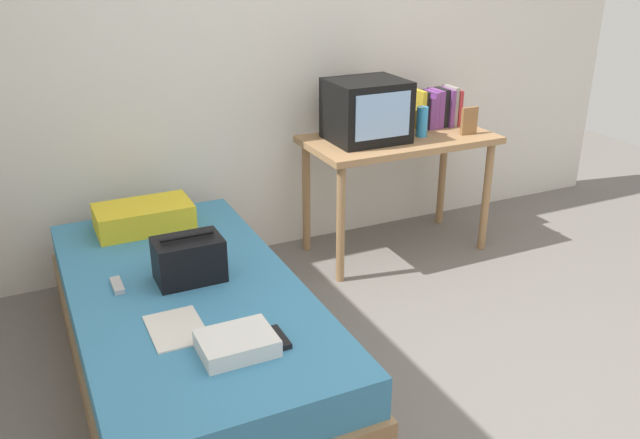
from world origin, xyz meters
The scene contains 14 objects.
ground_plane centered at (0.00, 0.00, 0.00)m, with size 8.00×8.00×0.00m, color slate.
wall_back centered at (0.00, 2.00, 1.30)m, with size 5.20×0.10×2.60m, color silver.
bed centered at (-0.94, 0.81, 0.22)m, with size 1.00×2.00×0.45m.
desk centered at (0.62, 1.55, 0.66)m, with size 1.16×0.60×0.76m.
tv centered at (0.39, 1.57, 0.94)m, with size 0.44×0.39×0.36m.
water_bottle centered at (0.74, 1.50, 0.85)m, with size 0.07×0.07×0.18m, color #3399DB.
book_row centered at (0.95, 1.67, 0.88)m, with size 0.31×0.17×0.25m.
picture_frame centered at (1.03, 1.41, 0.84)m, with size 0.11×0.02×0.17m, color olive.
pillow centered at (-0.97, 1.53, 0.52)m, with size 0.50×0.29×0.14m, color yellow.
handbag centered at (-0.90, 0.87, 0.55)m, with size 0.30×0.20×0.23m.
magazine centered at (-1.06, 0.48, 0.45)m, with size 0.21×0.29×0.01m, color white.
remote_dark centered at (-0.72, 0.23, 0.46)m, with size 0.04×0.16×0.02m, color black.
remote_silver centered at (-1.21, 0.93, 0.46)m, with size 0.04×0.14×0.02m, color #B7B7BC.
folded_towel centered at (-0.89, 0.23, 0.48)m, with size 0.28×0.22×0.07m, color white.
Camera 1 is at (-1.51, -1.80, 1.87)m, focal length 37.32 mm.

